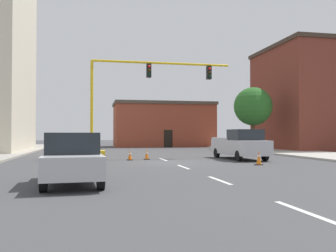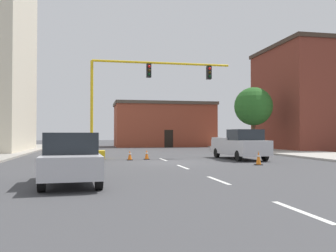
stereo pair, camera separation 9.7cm
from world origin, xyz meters
TOP-DOWN VIEW (x-y plane):
  - ground_plane at (0.00, 0.00)m, footprint 160.00×160.00m
  - sidewalk_right at (12.80, 8.00)m, footprint 6.00×56.00m
  - lane_stripe_seg_0 at (0.00, -14.00)m, footprint 0.16×2.40m
  - lane_stripe_seg_1 at (0.00, -8.50)m, footprint 0.16×2.40m
  - lane_stripe_seg_2 at (0.00, -3.00)m, footprint 0.16×2.40m
  - lane_stripe_seg_3 at (0.00, 2.50)m, footprint 0.16×2.40m
  - building_brick_center at (4.65, 27.39)m, footprint 13.22×7.38m
  - building_row_right at (19.78, 14.32)m, footprint 12.24×10.95m
  - traffic_signal_gantry at (-3.17, 4.33)m, footprint 10.77×1.20m
  - tree_right_mid at (10.47, 11.54)m, footprint 3.67×3.67m
  - pickup_truck_silver at (5.08, 1.82)m, footprint 2.21×5.48m
  - sedan_silver_near_left at (-5.22, -8.46)m, footprint 2.13×4.61m
  - traffic_cone_roadside_a at (-2.21, 2.41)m, footprint 0.36×0.36m
  - traffic_cone_roadside_b at (4.33, -2.63)m, footprint 0.36×0.36m
  - traffic_cone_roadside_c at (-1.06, 2.82)m, footprint 0.36×0.36m

SIDE VIEW (x-z plane):
  - ground_plane at x=0.00m, z-range 0.00..0.00m
  - lane_stripe_seg_0 at x=0.00m, z-range 0.00..0.01m
  - lane_stripe_seg_1 at x=0.00m, z-range 0.00..0.01m
  - lane_stripe_seg_2 at x=0.00m, z-range 0.00..0.01m
  - lane_stripe_seg_3 at x=0.00m, z-range 0.00..0.01m
  - sidewalk_right at x=12.80m, z-range 0.00..0.14m
  - traffic_cone_roadside_a at x=-2.21m, z-range -0.01..0.64m
  - traffic_cone_roadside_c at x=-1.06m, z-range -0.01..0.65m
  - traffic_cone_roadside_b at x=4.33m, z-range -0.01..0.77m
  - sedan_silver_near_left at x=-5.22m, z-range 0.02..1.76m
  - pickup_truck_silver at x=5.08m, z-range -0.02..1.97m
  - traffic_signal_gantry at x=-3.17m, z-range -1.07..5.76m
  - building_brick_center at x=4.65m, z-range 0.01..5.89m
  - tree_right_mid at x=10.47m, z-range 1.23..7.41m
  - building_row_right at x=19.78m, z-range 0.01..11.03m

